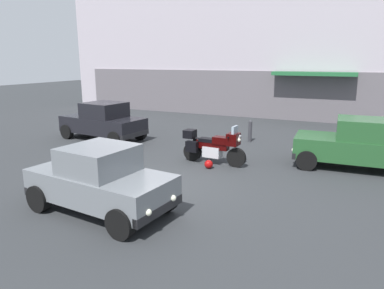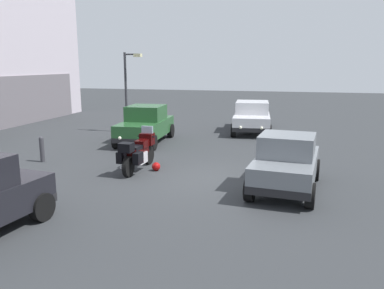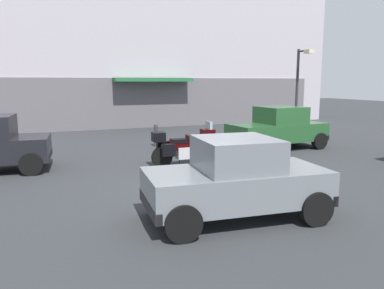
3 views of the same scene
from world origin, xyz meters
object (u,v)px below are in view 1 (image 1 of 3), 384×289
object	(u,v)px
helmet	(209,164)
car_wagon_end	(359,144)
car_compact_side	(100,180)
bollard_curbside	(250,130)
motorcycle	(213,146)
car_hatchback_near	(103,121)

from	to	relation	value
helmet	car_wagon_end	distance (m)	4.83
helmet	car_wagon_end	world-z (taller)	car_wagon_end
car_compact_side	bollard_curbside	xyz separation A→B (m)	(1.07, 8.49, -0.28)
motorcycle	car_wagon_end	size ratio (longest dim) A/B	0.57
helmet	car_compact_side	xyz separation A→B (m)	(-0.95, -4.14, 0.63)
motorcycle	car_wagon_end	distance (m)	4.67
car_wagon_end	car_compact_side	bearing A→B (deg)	46.47
motorcycle	bollard_curbside	world-z (taller)	motorcycle
car_wagon_end	bollard_curbside	distance (m)	4.83
motorcycle	car_hatchback_near	distance (m)	5.94
car_hatchback_near	car_compact_side	distance (m)	7.87
car_hatchback_near	bollard_curbside	distance (m)	6.42
helmet	car_hatchback_near	bearing A→B (deg)	161.04
car_hatchback_near	bollard_curbside	size ratio (longest dim) A/B	4.31
motorcycle	helmet	size ratio (longest dim) A/B	8.09
helmet	car_hatchback_near	distance (m)	6.23
car_compact_side	car_wagon_end	size ratio (longest dim) A/B	0.91
motorcycle	helmet	xyz separation A→B (m)	(0.10, -0.57, -0.48)
motorcycle	bollard_curbside	distance (m)	3.78
car_hatchback_near	motorcycle	bearing A→B (deg)	172.68
helmet	car_hatchback_near	xyz separation A→B (m)	(-5.86, 2.01, 0.67)
helmet	bollard_curbside	xyz separation A→B (m)	(0.11, 4.35, 0.35)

